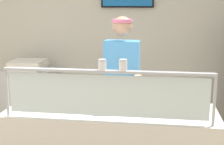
{
  "coord_description": "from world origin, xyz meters",
  "views": [
    {
      "loc": [
        1.37,
        -2.46,
        1.89
      ],
      "look_at": [
        0.95,
        0.36,
        1.29
      ],
      "focal_mm": 52.46,
      "sensor_mm": 36.0,
      "label": 1
    }
  ],
  "objects_px": {
    "pizza_server": "(99,104)",
    "pepper_flake_shaker": "(123,66)",
    "parmesan_shaker": "(102,65)",
    "pizza_box_stack": "(28,65)",
    "worker_figure": "(122,85)",
    "pizza_tray": "(105,106)"
  },
  "relations": [
    {
      "from": "pizza_tray",
      "to": "pizza_box_stack",
      "type": "height_order",
      "value": "pizza_box_stack"
    },
    {
      "from": "pepper_flake_shaker",
      "to": "pizza_box_stack",
      "type": "relative_size",
      "value": 0.18
    },
    {
      "from": "pepper_flake_shaker",
      "to": "worker_figure",
      "type": "xyz_separation_m",
      "value": [
        -0.12,
        0.98,
        -0.41
      ]
    },
    {
      "from": "pepper_flake_shaker",
      "to": "pizza_box_stack",
      "type": "bearing_deg",
      "value": 129.25
    },
    {
      "from": "pizza_tray",
      "to": "parmesan_shaker",
      "type": "xyz_separation_m",
      "value": [
        0.04,
        -0.34,
        0.44
      ]
    },
    {
      "from": "parmesan_shaker",
      "to": "pizza_box_stack",
      "type": "relative_size",
      "value": 0.18
    },
    {
      "from": "pizza_server",
      "to": "pepper_flake_shaker",
      "type": "relative_size",
      "value": 3.05
    },
    {
      "from": "pepper_flake_shaker",
      "to": "pizza_server",
      "type": "bearing_deg",
      "value": 128.14
    },
    {
      "from": "worker_figure",
      "to": "pizza_box_stack",
      "type": "xyz_separation_m",
      "value": [
        -1.52,
        1.03,
        -0.0
      ]
    },
    {
      "from": "worker_figure",
      "to": "pizza_box_stack",
      "type": "relative_size",
      "value": 3.53
    },
    {
      "from": "parmesan_shaker",
      "to": "pepper_flake_shaker",
      "type": "relative_size",
      "value": 0.96
    },
    {
      "from": "pizza_tray",
      "to": "pizza_server",
      "type": "relative_size",
      "value": 1.8
    },
    {
      "from": "pizza_server",
      "to": "pepper_flake_shaker",
      "type": "xyz_separation_m",
      "value": [
        0.25,
        -0.32,
        0.42
      ]
    },
    {
      "from": "worker_figure",
      "to": "parmesan_shaker",
      "type": "bearing_deg",
      "value": -92.87
    },
    {
      "from": "pizza_server",
      "to": "parmesan_shaker",
      "type": "distance_m",
      "value": 0.54
    },
    {
      "from": "parmesan_shaker",
      "to": "worker_figure",
      "type": "distance_m",
      "value": 1.06
    },
    {
      "from": "pizza_tray",
      "to": "worker_figure",
      "type": "distance_m",
      "value": 0.64
    },
    {
      "from": "pizza_box_stack",
      "to": "pizza_server",
      "type": "bearing_deg",
      "value": -50.55
    },
    {
      "from": "pizza_tray",
      "to": "parmesan_shaker",
      "type": "height_order",
      "value": "parmesan_shaker"
    },
    {
      "from": "pizza_box_stack",
      "to": "worker_figure",
      "type": "bearing_deg",
      "value": -34.07
    },
    {
      "from": "worker_figure",
      "to": "pizza_tray",
      "type": "bearing_deg",
      "value": -97.69
    },
    {
      "from": "pizza_tray",
      "to": "worker_figure",
      "type": "relative_size",
      "value": 0.29
    }
  ]
}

